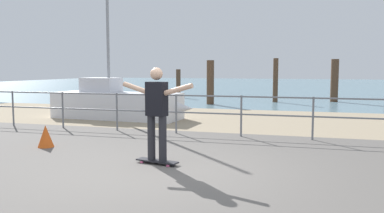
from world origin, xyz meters
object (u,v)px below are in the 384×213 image
object	(u,v)px
sailboat	(121,104)
skateboarder	(157,108)
skateboard	(157,161)
traffic_cone	(46,137)

from	to	relation	value
sailboat	skateboarder	distance (m)	6.64
skateboard	skateboarder	distance (m)	0.95
skateboard	traffic_cone	world-z (taller)	traffic_cone
skateboard	skateboarder	bearing A→B (deg)	-18.43
sailboat	traffic_cone	bearing A→B (deg)	-82.53
skateboard	skateboarder	size ratio (longest dim) A/B	0.50
skateboarder	traffic_cone	world-z (taller)	skateboarder
skateboarder	traffic_cone	distance (m)	3.05
sailboat	skateboarder	world-z (taller)	sailboat
skateboarder	traffic_cone	bearing A→B (deg)	165.72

